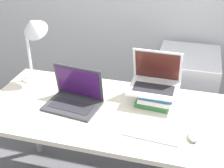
{
  "coord_description": "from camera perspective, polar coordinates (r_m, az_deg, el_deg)",
  "views": [
    {
      "loc": [
        0.39,
        -1.14,
        1.8
      ],
      "look_at": [
        -0.03,
        0.37,
        0.93
      ],
      "focal_mm": 50.0,
      "sensor_mm": 36.0,
      "label": 1
    }
  ],
  "objects": [
    {
      "name": "desk",
      "position": [
        1.92,
        0.77,
        -6.82
      ],
      "size": [
        1.62,
        0.74,
        0.75
      ],
      "color": "beige",
      "rests_on": "ground_plane"
    },
    {
      "name": "laptop_left",
      "position": [
        1.92,
        -6.91,
        -2.56
      ],
      "size": [
        0.35,
        0.26,
        0.24
      ],
      "color": "#333338",
      "rests_on": "desk"
    },
    {
      "name": "book_stack",
      "position": [
        1.96,
        8.17,
        -2.0
      ],
      "size": [
        0.23,
        0.25,
        0.1
      ],
      "color": "#33753D",
      "rests_on": "desk"
    },
    {
      "name": "laptop_on_books",
      "position": [
        1.92,
        7.87,
        0.59
      ],
      "size": [
        0.3,
        0.24,
        0.24
      ],
      "color": "silver",
      "rests_on": "book_stack"
    },
    {
      "name": "wireless_keyboard",
      "position": [
        1.7,
        7.19,
        -9.14
      ],
      "size": [
        0.31,
        0.13,
        0.01
      ],
      "color": "silver",
      "rests_on": "desk"
    },
    {
      "name": "mouse",
      "position": [
        1.72,
        14.71,
        -9.03
      ],
      "size": [
        0.06,
        0.11,
        0.03
      ],
      "color": "#B2B2B7",
      "rests_on": "desk"
    },
    {
      "name": "desk_lamp",
      "position": [
        2.09,
        -14.29,
        9.07
      ],
      "size": [
        0.23,
        0.2,
        0.5
      ],
      "color": "white",
      "rests_on": "desk"
    },
    {
      "name": "mini_fridge",
      "position": [
        2.66,
        12.95,
        -3.04
      ],
      "size": [
        0.47,
        0.56,
        0.83
      ],
      "color": "silver",
      "rests_on": "ground_plane"
    }
  ]
}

